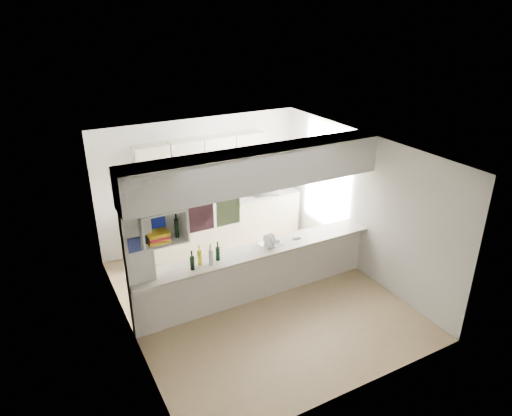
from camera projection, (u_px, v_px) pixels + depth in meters
floor at (257, 297)px, 7.77m from camera, size 4.80×4.80×0.00m
ceiling at (257, 150)px, 6.72m from camera, size 4.80×4.80×0.00m
wall_back at (201, 182)px, 9.18m from camera, size 4.20×0.00×4.20m
wall_left at (125, 260)px, 6.34m from camera, size 0.00×4.80×4.80m
wall_right at (360, 204)px, 8.16m from camera, size 0.00×4.80×4.80m
servery_partition at (247, 210)px, 7.03m from camera, size 4.20×0.50×2.60m
cubby_shelf at (161, 228)px, 6.35m from camera, size 0.65×0.35×0.50m
kitchen_run at (214, 207)px, 9.23m from camera, size 3.60×0.63×2.24m
microwave at (265, 187)px, 9.55m from camera, size 0.60×0.48×0.29m
bowl at (265, 179)px, 9.52m from camera, size 0.25×0.25×0.06m
dish_rack at (271, 240)px, 7.54m from camera, size 0.41×0.33×0.20m
cup at (271, 245)px, 7.41m from camera, size 0.17×0.17×0.11m
wine_bottles at (205, 258)px, 6.92m from camera, size 0.52×0.15×0.35m
plastic_tubs at (279, 240)px, 7.65m from camera, size 0.48×0.17×0.06m
utensil_jar at (206, 201)px, 9.11m from camera, size 0.09×0.09×0.13m
knife_block at (207, 198)px, 9.13m from camera, size 0.12×0.11×0.20m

